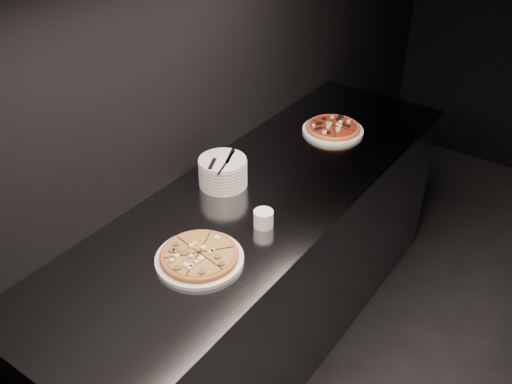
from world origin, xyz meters
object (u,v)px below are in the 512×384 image
Objects in this scene: plate_stack at (223,172)px; cutlery at (222,161)px; ramekin at (263,218)px; counter at (263,268)px; pizza_mushroom at (199,256)px; pizza_tomato at (333,128)px.

cutlery is (0.01, -0.02, 0.07)m from plate_stack.
cutlery reaches higher than ramekin.
counter is 30.80× the size of ramekin.
pizza_mushroom reaches higher than pizza_tomato.
counter is 11.63× the size of plate_stack.
plate_stack is at bearing -102.18° from pizza_tomato.
pizza_tomato is 0.74m from plate_stack.
pizza_mushroom is at bearing -85.60° from cutlery.
pizza_mushroom is at bearing -61.43° from plate_stack.
cutlery is (-0.15, -0.73, 0.11)m from pizza_tomato.
pizza_mushroom is 1.18m from pizza_tomato.
pizza_mushroom is 1.07× the size of pizza_tomato.
ramekin reaches higher than pizza_mushroom.
pizza_tomato is (-0.02, 0.65, 0.48)m from counter.
ramekin is at bearing 77.21° from pizza_mushroom.
ramekin is (0.15, -0.22, 0.50)m from counter.
pizza_mushroom is at bearing -85.38° from pizza_tomato.
pizza_mushroom is 1.51× the size of cutlery.
counter is 7.78× the size of pizza_tomato.
counter is at bearing 2.77° from cutlery.
pizza_tomato is 0.88m from ramekin.
cutlery reaches higher than counter.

